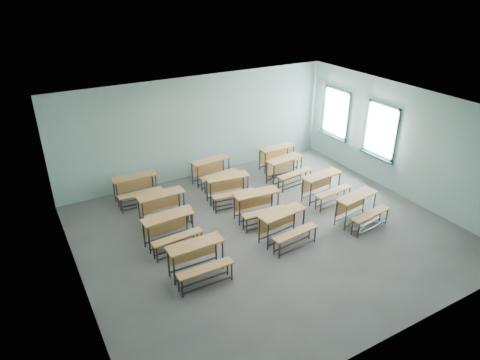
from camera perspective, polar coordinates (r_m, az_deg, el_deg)
The scene contains 13 objects.
room at distance 10.25m, azimuth 4.27°, elevation 0.76°, with size 9.04×8.04×3.24m.
desk_unit_r0c0 at distance 9.30m, azimuth -5.66°, elevation -10.03°, with size 1.24×0.84×0.77m.
desk_unit_r0c1 at distance 10.41m, azimuth 6.02°, elevation -5.69°, with size 1.31×0.95×0.77m.
desk_unit_r0c2 at distance 11.50m, azimuth 15.63°, elevation -3.28°, with size 1.33×0.98×0.77m.
desk_unit_r1c0 at distance 10.33m, azimuth -9.28°, elevation -6.19°, with size 1.28×0.90×0.77m.
desk_unit_r1c1 at distance 11.22m, azimuth 2.46°, elevation -3.01°, with size 1.30×0.93×0.77m.
desk_unit_r1c2 at distance 12.41m, azimuth 11.15°, elevation -0.50°, with size 1.31×0.94×0.77m.
desk_unit_r2c0 at distance 11.32m, azimuth -10.24°, elevation -3.15°, with size 1.25×0.85×0.77m.
desk_unit_r2c1 at distance 12.07m, azimuth -1.49°, elevation -0.75°, with size 1.33×0.98×0.77m.
desk_unit_r2c2 at distance 13.30m, azimuth 6.25°, elevation 1.77°, with size 1.32×0.96×0.77m.
desk_unit_r3c0 at distance 12.45m, azimuth -13.68°, elevation -0.67°, with size 1.24×0.84×0.77m.
desk_unit_r3c1 at distance 13.18m, azimuth -3.67°, elevation 1.63°, with size 1.31×0.94×0.77m.
desk_unit_r3c2 at distance 14.14m, azimuth 5.20°, elevation 3.34°, with size 1.25×0.85×0.77m.
Camera 1 is at (-5.14, -7.61, 6.00)m, focal length 32.00 mm.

